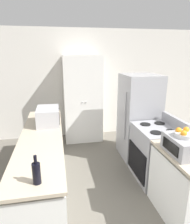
# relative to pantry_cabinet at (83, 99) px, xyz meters

# --- Properties ---
(wall_back) EXTENTS (7.00, 0.06, 2.60)m
(wall_back) POSITION_rel_pantry_cabinet_xyz_m (0.05, 0.33, 0.30)
(wall_back) COLOR silver
(wall_back) RESTS_ON ground_plane
(counter_left) EXTENTS (0.60, 2.60, 0.90)m
(counter_left) POSITION_rel_pantry_cabinet_xyz_m (-0.84, -1.80, -0.57)
(counter_left) COLOR silver
(counter_left) RESTS_ON ground_plane
(counter_right) EXTENTS (0.60, 0.86, 0.90)m
(counter_right) POSITION_rel_pantry_cabinet_xyz_m (0.94, -2.67, -0.57)
(counter_right) COLOR silver
(counter_right) RESTS_ON ground_plane
(pantry_cabinet) EXTENTS (0.87, 0.58, 2.00)m
(pantry_cabinet) POSITION_rel_pantry_cabinet_xyz_m (0.00, 0.00, 0.00)
(pantry_cabinet) COLOR white
(pantry_cabinet) RESTS_ON ground_plane
(stove) EXTENTS (0.66, 0.77, 1.06)m
(stove) POSITION_rel_pantry_cabinet_xyz_m (0.96, -1.83, -0.54)
(stove) COLOR #9E9EA3
(stove) RESTS_ON ground_plane
(refrigerator) EXTENTS (0.69, 0.74, 1.66)m
(refrigerator) POSITION_rel_pantry_cabinet_xyz_m (0.97, -1.04, -0.17)
(refrigerator) COLOR #A3A3A8
(refrigerator) RESTS_ON ground_plane
(microwave) EXTENTS (0.37, 0.54, 0.27)m
(microwave) POSITION_rel_pantry_cabinet_xyz_m (-0.75, -1.30, 0.03)
(microwave) COLOR #B2B2B7
(microwave) RESTS_ON counter_left
(wine_bottle) EXTENTS (0.08, 0.08, 0.28)m
(wine_bottle) POSITION_rel_pantry_cabinet_xyz_m (-0.80, -2.92, 0.00)
(wine_bottle) COLOR black
(wine_bottle) RESTS_ON counter_left
(toaster_oven) EXTENTS (0.30, 0.46, 0.21)m
(toaster_oven) POSITION_rel_pantry_cabinet_xyz_m (0.82, -2.66, 0.00)
(toaster_oven) COLOR #939399
(toaster_oven) RESTS_ON counter_right
(fruit_bowl) EXTENTS (0.23, 0.23, 0.10)m
(fruit_bowl) POSITION_rel_pantry_cabinet_xyz_m (0.83, -2.65, 0.15)
(fruit_bowl) COLOR silver
(fruit_bowl) RESTS_ON toaster_oven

